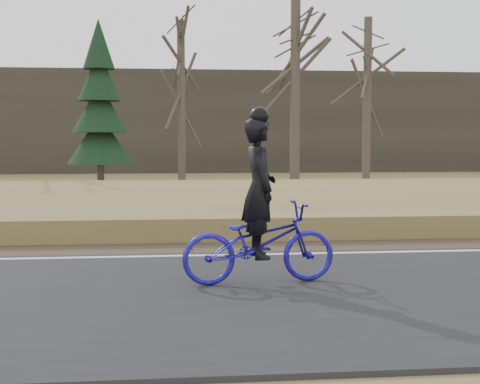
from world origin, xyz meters
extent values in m
cube|color=#473A2B|center=(0.00, 1.20, 0.02)|extent=(120.00, 1.60, 0.04)
cube|color=olive|center=(0.00, 4.20, 0.22)|extent=(120.00, 5.00, 0.44)
cube|color=slate|center=(0.00, 8.00, 0.23)|extent=(120.00, 3.00, 0.45)
cube|color=black|center=(0.00, 8.00, 0.52)|extent=(120.00, 2.40, 0.14)
cube|color=brown|center=(0.00, 7.28, 0.67)|extent=(120.00, 0.07, 0.15)
cube|color=brown|center=(0.00, 8.72, 0.67)|extent=(120.00, 0.07, 0.15)
cube|color=#383328|center=(0.00, 30.00, 3.00)|extent=(120.00, 4.00, 6.00)
imported|color=#1E169D|center=(-4.34, -1.99, 0.61)|extent=(2.16, 0.95, 1.10)
imported|color=black|center=(-4.34, -1.99, 1.35)|extent=(0.52, 0.73, 1.88)
sphere|color=black|center=(-4.34, -1.99, 2.31)|extent=(0.26, 0.26, 0.26)
cylinder|color=brown|center=(-5.03, 18.82, 3.58)|extent=(0.36, 0.36, 7.16)
cylinder|color=brown|center=(-0.98, 13.36, 3.76)|extent=(0.36, 0.36, 7.51)
cylinder|color=brown|center=(3.13, 18.08, 3.66)|extent=(0.36, 0.36, 7.31)
cylinder|color=brown|center=(-8.29, 16.06, 0.68)|extent=(0.28, 0.28, 1.35)
cone|color=#16311B|center=(-8.29, 16.06, 2.00)|extent=(2.60, 2.60, 1.97)
cone|color=#16311B|center=(-8.29, 16.06, 3.24)|extent=(2.15, 2.15, 1.97)
cone|color=#16311B|center=(-8.29, 16.06, 4.48)|extent=(1.70, 1.70, 1.97)
cone|color=#16311B|center=(-8.29, 16.06, 5.72)|extent=(1.25, 1.25, 1.97)
camera|label=1|loc=(-5.52, -10.85, 2.02)|focal=50.00mm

